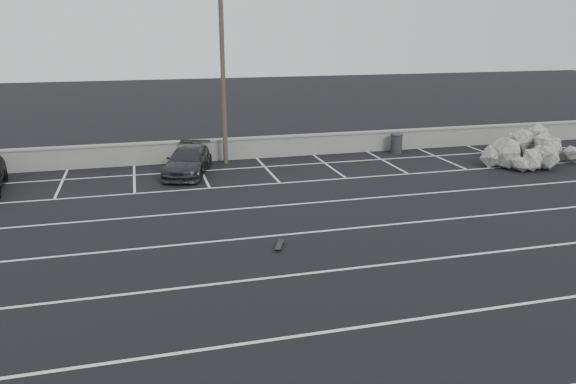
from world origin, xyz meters
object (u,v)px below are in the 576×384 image
object	(u,v)px
car_right	(188,161)
skateboard	(279,245)
trash_bin	(396,143)
riprap_pile	(531,154)
utility_pole	(223,75)

from	to	relation	value
car_right	skateboard	xyz separation A→B (m)	(1.82, -9.55, -0.54)
trash_bin	riprap_pile	world-z (taller)	riprap_pile
trash_bin	skateboard	xyz separation A→B (m)	(-9.20, -11.22, -0.44)
trash_bin	riprap_pile	distance (m)	6.54
trash_bin	riprap_pile	xyz separation A→B (m)	(5.18, -4.00, 0.00)
utility_pole	skateboard	size ratio (longest dim) A/B	12.11
trash_bin	car_right	bearing A→B (deg)	-171.38
car_right	riprap_pile	bearing A→B (deg)	8.43
trash_bin	skateboard	bearing A→B (deg)	-129.33
trash_bin	riprap_pile	size ratio (longest dim) A/B	0.19
car_right	skateboard	distance (m)	9.74
car_right	trash_bin	world-z (taller)	car_right
trash_bin	skateboard	world-z (taller)	trash_bin
skateboard	car_right	bearing A→B (deg)	124.00
utility_pole	riprap_pile	world-z (taller)	utility_pole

